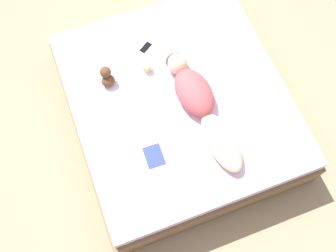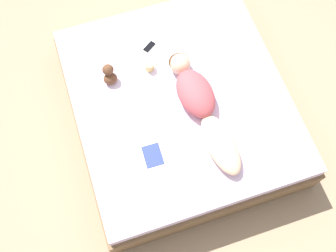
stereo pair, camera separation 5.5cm
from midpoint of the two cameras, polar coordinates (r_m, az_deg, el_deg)
ground_plane at (r=4.02m, az=0.98°, el=1.25°), size 12.00×12.00×0.00m
bed at (r=3.80m, az=1.04°, el=2.71°), size 1.96×2.16×0.49m
person at (r=3.45m, az=4.19°, el=3.33°), size 0.37×1.26×0.21m
open_magazine at (r=3.35m, az=-4.35°, el=-5.01°), size 0.48×0.30×0.01m
coffee_mug at (r=3.68m, az=-3.51°, el=8.53°), size 0.11×0.08×0.08m
cell_phone at (r=3.84m, az=-3.67°, el=11.26°), size 0.17×0.15×0.01m
plush_toy at (r=3.61m, az=-9.26°, el=7.00°), size 0.13×0.15×0.19m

